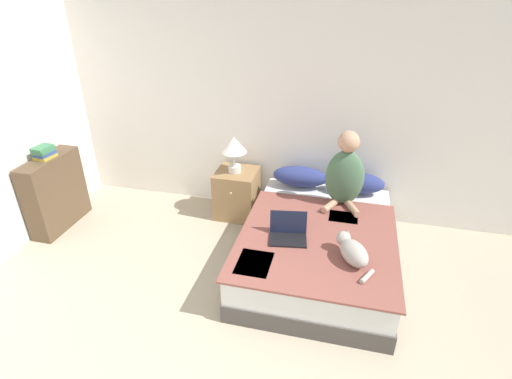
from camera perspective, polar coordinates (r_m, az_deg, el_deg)
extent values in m
cube|color=white|center=(4.49, 4.71, 11.69)|extent=(6.15, 0.05, 2.55)
cube|color=#4C4742|center=(4.06, 8.69, -9.40)|extent=(1.38, 1.93, 0.18)
cube|color=silver|center=(3.94, 8.91, -7.00)|extent=(1.36, 1.90, 0.23)
cube|color=brown|center=(3.70, 8.74, -7.07)|extent=(1.42, 1.55, 0.02)
cube|color=#B2BC70|center=(3.38, -0.28, -10.48)|extent=(0.28, 0.35, 0.01)
cube|color=#B2BC70|center=(4.06, 12.37, -3.89)|extent=(0.28, 0.22, 0.01)
ellipsoid|color=navy|center=(4.52, 6.29, 1.86)|extent=(0.61, 0.26, 0.23)
ellipsoid|color=navy|center=(4.50, 14.12, 0.98)|extent=(0.61, 0.26, 0.23)
ellipsoid|color=#476B4C|center=(4.16, 12.54, 1.65)|extent=(0.39, 0.21, 0.59)
sphere|color=tan|center=(4.00, 13.12, 6.68)|extent=(0.21, 0.21, 0.21)
cylinder|color=tan|center=(4.16, 10.62, -2.22)|extent=(0.18, 0.28, 0.07)
cylinder|color=tan|center=(4.16, 13.55, -2.55)|extent=(0.18, 0.28, 0.07)
ellipsoid|color=#A8A399|center=(3.42, 13.84, -8.83)|extent=(0.33, 0.37, 0.19)
sphere|color=#A8A399|center=(3.53, 12.39, -6.80)|extent=(0.13, 0.13, 0.13)
cone|color=#A8A399|center=(3.49, 11.98, -6.29)|extent=(0.06, 0.06, 0.06)
cone|color=#A8A399|center=(3.52, 12.96, -6.06)|extent=(0.06, 0.06, 0.06)
cylinder|color=#A8A399|center=(3.33, 15.58, -11.87)|extent=(0.12, 0.18, 0.04)
cube|color=black|center=(3.63, 4.57, -7.20)|extent=(0.37, 0.26, 0.02)
cube|color=black|center=(3.68, 4.65, -4.62)|extent=(0.34, 0.11, 0.21)
cube|color=#937047|center=(4.71, -2.74, -0.52)|extent=(0.47, 0.45, 0.57)
sphere|color=tan|center=(4.46, -3.63, -0.54)|extent=(0.03, 0.03, 0.03)
cylinder|color=beige|center=(4.56, -3.07, 2.98)|extent=(0.15, 0.15, 0.08)
cylinder|color=beige|center=(4.51, -3.11, 4.40)|extent=(0.02, 0.02, 0.17)
cone|color=white|center=(4.44, -3.16, 6.43)|extent=(0.28, 0.28, 0.18)
cube|color=brown|center=(4.97, -26.73, -0.40)|extent=(0.24, 0.75, 0.84)
cube|color=gold|center=(4.81, -27.88, 4.18)|extent=(0.18, 0.21, 0.03)
cube|color=#334C8E|center=(4.80, -27.98, 4.57)|extent=(0.17, 0.21, 0.04)
cube|color=#3D7A51|center=(4.78, -28.08, 4.96)|extent=(0.15, 0.21, 0.04)
cube|color=#3D7A51|center=(4.76, -28.24, 5.28)|extent=(0.15, 0.21, 0.03)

